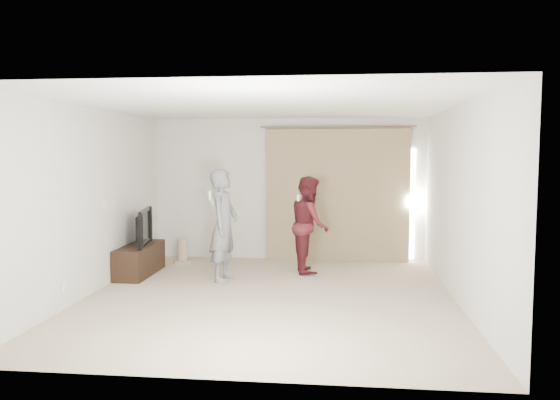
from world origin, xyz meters
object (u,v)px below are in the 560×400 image
at_px(tv_console, 140,260).
at_px(person_man, 224,225).
at_px(person_woman, 309,224).
at_px(tv, 139,227).

height_order(tv_console, person_man, person_man).
xyz_separation_m(person_man, person_woman, (1.28, 0.74, -0.07)).
distance_m(tv, person_man, 1.46).
bearing_deg(person_woman, tv_console, -169.51).
relative_size(tv_console, tv, 1.24).
relative_size(tv_console, person_woman, 0.79).
xyz_separation_m(tv, person_man, (1.44, -0.24, 0.08)).
bearing_deg(tv_console, person_woman, 10.49).
bearing_deg(person_woman, person_man, -149.85).
xyz_separation_m(tv_console, person_woman, (2.72, 0.50, 0.55)).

